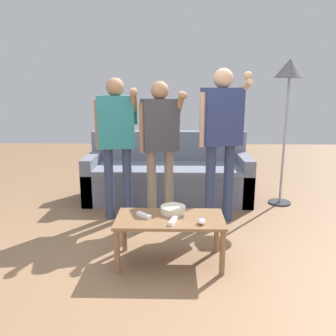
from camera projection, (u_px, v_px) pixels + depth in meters
The scene contains 11 objects.
ground_plane at pixel (162, 251), 3.11m from camera, with size 12.00×12.00×0.00m, color brown.
couch at pixel (168, 176), 4.54m from camera, with size 2.10×0.84×0.86m.
coffee_table at pixel (170, 224), 2.84m from camera, with size 0.89×0.46×0.40m.
snack_bowl at pixel (173, 210), 2.93m from camera, with size 0.22×0.22×0.06m, color beige.
game_remote_nunchuk at pixel (202, 221), 2.69m from camera, with size 0.06×0.09×0.05m.
floor_lamp at pixel (289, 79), 4.03m from camera, with size 0.36×0.36×1.78m.
player_left at pixel (117, 133), 3.67m from camera, with size 0.48×0.35×1.55m.
player_center at pixel (160, 135), 3.63m from camera, with size 0.49×0.33×1.51m.
player_right at pixel (221, 128), 3.57m from camera, with size 0.52×0.32×1.64m.
game_remote_wand_near at pixel (144, 215), 2.84m from camera, with size 0.13×0.13×0.03m.
game_remote_wand_far at pixel (173, 221), 2.72m from camera, with size 0.08×0.16×0.03m.
Camera 1 is at (0.12, -2.85, 1.45)m, focal length 36.63 mm.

